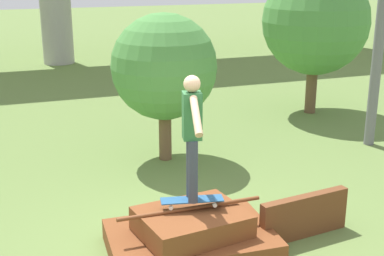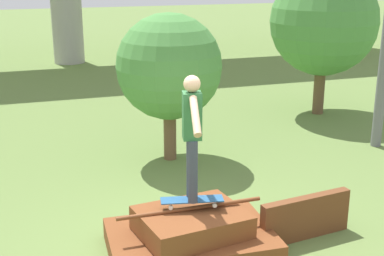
{
  "view_description": "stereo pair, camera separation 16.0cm",
  "coord_description": "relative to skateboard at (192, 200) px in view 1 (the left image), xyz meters",
  "views": [
    {
      "loc": [
        -2.04,
        -5.67,
        3.49
      ],
      "look_at": [
        0.02,
        0.02,
        1.63
      ],
      "focal_mm": 50.0,
      "sensor_mm": 36.0,
      "label": 1
    },
    {
      "loc": [
        -1.89,
        -5.72,
        3.49
      ],
      "look_at": [
        0.02,
        0.02,
        1.63
      ],
      "focal_mm": 50.0,
      "sensor_mm": 36.0,
      "label": 2
    }
  ],
  "objects": [
    {
      "name": "ground_plane",
      "position": [
        -0.02,
        -0.02,
        -0.69
      ],
      "size": [
        80.0,
        80.0,
        0.0
      ],
      "primitive_type": "plane",
      "color": "olive"
    },
    {
      "name": "tree_behind_left",
      "position": [
        0.67,
        3.3,
        1.04
      ],
      "size": [
        1.9,
        1.9,
        2.69
      ],
      "color": "brown",
      "rests_on": "ground_plane"
    },
    {
      "name": "tree_behind_right",
      "position": [
        4.96,
        5.21,
        1.5
      ],
      "size": [
        2.5,
        2.5,
        3.46
      ],
      "color": "brown",
      "rests_on": "ground_plane"
    },
    {
      "name": "scrap_pile",
      "position": [
        -0.03,
        -0.04,
        -0.46
      ],
      "size": [
        2.12,
        1.45,
        0.62
      ],
      "color": "brown",
      "rests_on": "ground_plane"
    },
    {
      "name": "scrap_plank_loose",
      "position": [
        1.52,
        -0.16,
        -0.4
      ],
      "size": [
        1.35,
        0.3,
        0.58
      ],
      "color": "brown",
      "rests_on": "ground_plane"
    },
    {
      "name": "skateboard",
      "position": [
        0.0,
        0.0,
        0.0
      ],
      "size": [
        0.8,
        0.36,
        0.09
      ],
      "color": "#23517F",
      "rests_on": "scrap_pile"
    },
    {
      "name": "skater",
      "position": [
        0.0,
        -0.0,
        0.91
      ],
      "size": [
        0.33,
        1.17,
        1.56
      ],
      "color": "#383D4C",
      "rests_on": "skateboard"
    }
  ]
}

